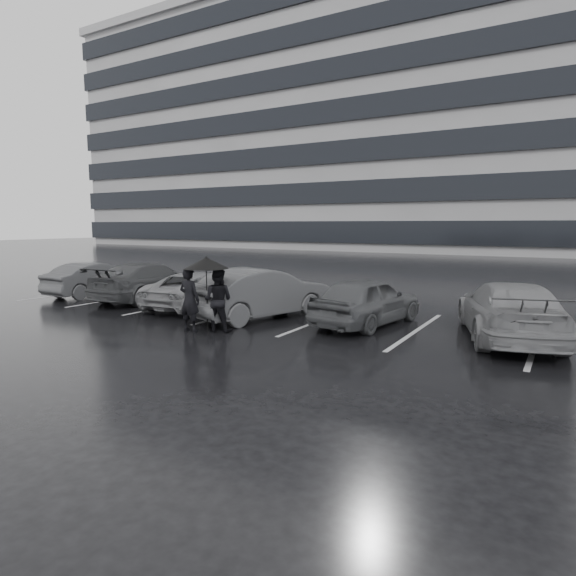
% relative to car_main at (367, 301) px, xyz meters
% --- Properties ---
extents(ground, '(160.00, 160.00, 0.00)m').
position_rel_car_main_xyz_m(ground, '(-1.99, -2.53, -0.68)').
color(ground, black).
rests_on(ground, ground).
extents(office_building, '(61.00, 26.00, 29.00)m').
position_rel_car_main_xyz_m(office_building, '(-23.99, 45.47, 13.66)').
color(office_building, gray).
rests_on(office_building, ground).
extents(car_main, '(2.21, 4.19, 1.36)m').
position_rel_car_main_xyz_m(car_main, '(0.00, 0.00, 0.00)').
color(car_main, black).
rests_on(car_main, ground).
extents(car_west_a, '(2.92, 4.80, 1.49)m').
position_rel_car_main_xyz_m(car_west_a, '(-3.08, -0.64, 0.07)').
color(car_west_a, '#29292B').
rests_on(car_west_a, ground).
extents(car_west_b, '(2.49, 4.57, 1.22)m').
position_rel_car_main_xyz_m(car_west_b, '(-5.85, -0.24, -0.07)').
color(car_west_b, '#545457').
rests_on(car_west_b, ground).
extents(car_west_c, '(2.27, 4.90, 1.38)m').
position_rel_car_main_xyz_m(car_west_c, '(-8.58, 0.11, 0.01)').
color(car_west_c, black).
rests_on(car_west_c, ground).
extents(car_west_d, '(1.38, 3.95, 1.30)m').
position_rel_car_main_xyz_m(car_west_d, '(-11.30, -0.11, -0.03)').
color(car_west_d, '#29292B').
rests_on(car_west_d, ground).
extents(car_east, '(3.31, 5.24, 1.42)m').
position_rel_car_main_xyz_m(car_east, '(3.60, 0.15, 0.03)').
color(car_east, '#545457').
rests_on(car_east, ground).
extents(pedestrian_left, '(0.62, 0.42, 1.68)m').
position_rel_car_main_xyz_m(pedestrian_left, '(-3.71, -3.10, 0.16)').
color(pedestrian_left, black).
rests_on(pedestrian_left, ground).
extents(pedestrian_right, '(0.94, 0.82, 1.65)m').
position_rel_car_main_xyz_m(pedestrian_right, '(-3.07, -2.74, 0.15)').
color(pedestrian_right, black).
rests_on(pedestrian_right, ground).
extents(umbrella, '(1.16, 1.16, 1.97)m').
position_rel_car_main_xyz_m(umbrella, '(-3.34, -2.85, 1.11)').
color(umbrella, black).
rests_on(umbrella, ground).
extents(stall_stripes, '(19.72, 5.00, 0.00)m').
position_rel_car_main_xyz_m(stall_stripes, '(-2.79, -0.03, -0.68)').
color(stall_stripes, '#ACACAF').
rests_on(stall_stripes, ground).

